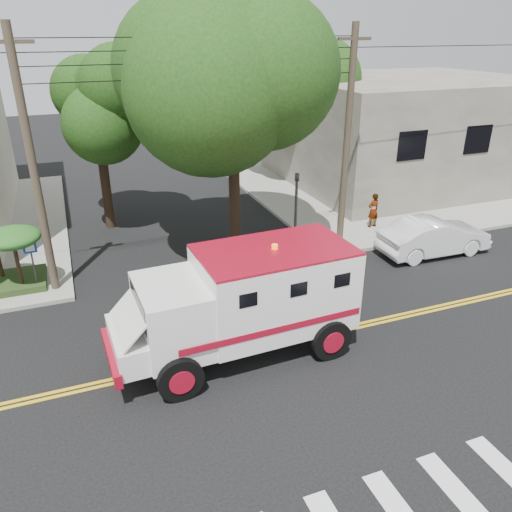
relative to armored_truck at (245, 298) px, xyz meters
name	(u,v)px	position (x,y,z in m)	size (l,w,h in m)	color
ground	(258,349)	(0.40, -0.03, -1.81)	(100.00, 100.00, 0.00)	black
sidewalk_ne	(382,182)	(13.90, 13.47, -1.73)	(17.00, 17.00, 0.15)	gray
building_right	(404,129)	(15.40, 13.97, 1.34)	(14.00, 12.00, 6.00)	#635D55
utility_pole_left	(34,171)	(-5.20, 5.97, 2.69)	(0.28, 0.28, 9.00)	#382D23
utility_pole_right	(347,142)	(6.70, 6.17, 2.69)	(0.28, 0.28, 9.00)	#382D23
tree_main	(246,76)	(2.34, 6.18, 5.39)	(6.08, 5.70, 9.85)	black
tree_left	(103,105)	(-2.28, 11.76, 3.92)	(4.48, 4.20, 7.70)	black
tree_right	(302,79)	(9.24, 15.74, 4.29)	(4.80, 4.50, 8.20)	black
traffic_signal	(296,207)	(4.20, 5.57, 0.42)	(0.15, 0.18, 3.60)	#3F3F42
accessibility_sign	(32,258)	(-5.80, 6.14, -0.44)	(0.45, 0.10, 2.02)	#3F3F42
armored_truck	(245,298)	(0.00, 0.00, 0.00)	(7.08, 3.07, 3.18)	white
parked_sedan	(434,237)	(9.81, 3.77, -1.02)	(1.66, 4.77, 1.57)	silver
pedestrian_a	(373,210)	(8.97, 7.09, -0.84)	(0.60, 0.39, 1.64)	gray
pedestrian_b	(383,197)	(10.40, 8.42, -0.76)	(0.88, 0.68, 1.80)	gray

